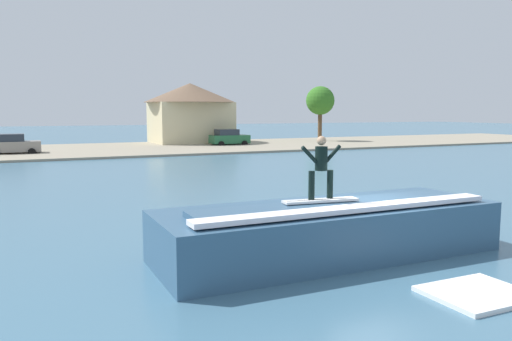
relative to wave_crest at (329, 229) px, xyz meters
name	(u,v)px	position (x,y,z in m)	size (l,w,h in m)	color
ground_plane	(365,253)	(1.02, -0.22, -0.70)	(260.00, 260.00, 0.00)	#426B82
wave_crest	(329,229)	(0.00, 0.00, 0.00)	(9.13, 3.06, 1.49)	#355977
surfboard	(321,200)	(-0.35, -0.10, 0.82)	(2.04, 0.61, 0.06)	white
surfer	(321,164)	(-0.31, -0.03, 1.75)	(1.18, 0.32, 1.62)	black
shoreline_bank	(115,149)	(1.02, 39.34, -0.61)	(120.00, 18.02, 0.19)	gray
car_near_shore	(13,145)	(-7.96, 37.04, 0.25)	(4.29, 2.20, 1.86)	gray
car_far_shore	(229,138)	(13.20, 39.93, 0.25)	(4.15, 2.29, 1.86)	#23663D
house_gabled_white	(190,110)	(10.62, 45.42, 3.29)	(10.56, 10.56, 7.00)	beige
tree_tall_bare	(320,101)	(25.91, 41.72, 4.31)	(3.46, 3.46, 6.81)	brown
whitewater_patch	(478,294)	(1.16, -3.79, -0.65)	(2.03, 1.68, 0.10)	white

